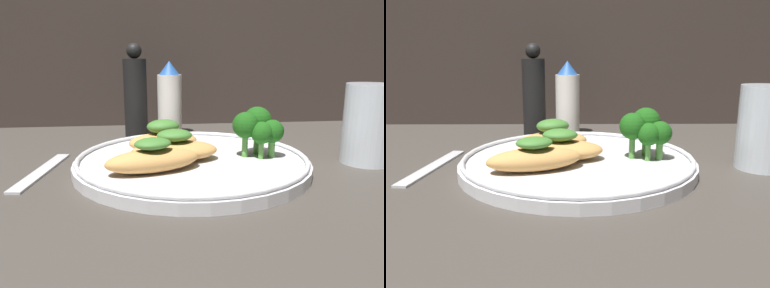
# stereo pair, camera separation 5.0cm
# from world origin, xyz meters

# --- Properties ---
(ground_plane) EXTENTS (1.80, 1.80, 0.01)m
(ground_plane) POSITION_xyz_m (0.00, 0.00, -0.01)
(ground_plane) COLOR #3D3833
(plate) EXTENTS (0.31, 0.31, 0.02)m
(plate) POSITION_xyz_m (0.00, 0.00, 0.01)
(plate) COLOR silver
(plate) RESTS_ON ground_plane
(grilled_meat_front) EXTENTS (0.12, 0.08, 0.04)m
(grilled_meat_front) POSITION_xyz_m (-0.05, -0.05, 0.03)
(grilled_meat_front) COLOR tan
(grilled_meat_front) RESTS_ON plate
(grilled_meat_middle) EXTENTS (0.12, 0.06, 0.04)m
(grilled_meat_middle) POSITION_xyz_m (-0.02, -0.01, 0.03)
(grilled_meat_middle) COLOR tan
(grilled_meat_middle) RESTS_ON plate
(grilled_meat_back) EXTENTS (0.11, 0.08, 0.04)m
(grilled_meat_back) POSITION_xyz_m (-0.04, 0.05, 0.03)
(grilled_meat_back) COLOR tan
(grilled_meat_back) RESTS_ON plate
(broccoli_bunch) EXTENTS (0.07, 0.06, 0.07)m
(broccoli_bunch) POSITION_xyz_m (0.09, 0.00, 0.06)
(broccoli_bunch) COLOR #569942
(broccoli_bunch) RESTS_ON plate
(sauce_bottle) EXTENTS (0.05, 0.05, 0.14)m
(sauce_bottle) POSITION_xyz_m (-0.02, 0.22, 0.07)
(sauce_bottle) COLOR white
(sauce_bottle) RESTS_ON ground_plane
(pepper_grinder) EXTENTS (0.04, 0.04, 0.17)m
(pepper_grinder) POSITION_xyz_m (-0.08, 0.22, 0.08)
(pepper_grinder) COLOR black
(pepper_grinder) RESTS_ON ground_plane
(drinking_glass) EXTENTS (0.07, 0.07, 0.11)m
(drinking_glass) POSITION_xyz_m (0.25, -0.00, 0.06)
(drinking_glass) COLOR silver
(drinking_glass) RESTS_ON ground_plane
(fork) EXTENTS (0.04, 0.16, 0.01)m
(fork) POSITION_xyz_m (-0.20, 0.01, 0.00)
(fork) COLOR silver
(fork) RESTS_ON ground_plane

